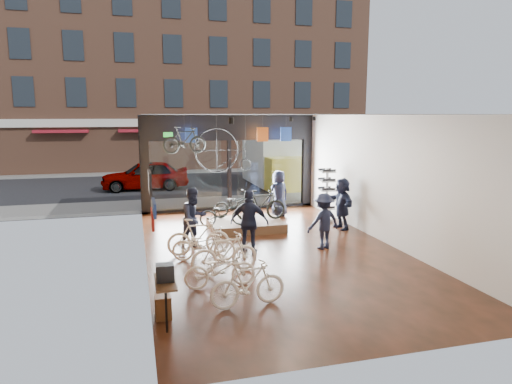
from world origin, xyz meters
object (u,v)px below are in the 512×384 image
object	(u,v)px
penny_farthing	(226,151)
floor_bike_4	(204,245)
box_truck	(276,164)
display_bike_right	(235,204)
floor_bike_1	(248,284)
hung_bike	(185,140)
street_car	(145,175)
display_bike_mid	(261,205)
customer_2	(249,222)
floor_bike_3	(225,253)
customer_1	(194,218)
display_bike_left	(224,213)
customer_5	(342,203)
customer_3	(324,221)
customer_4	(279,193)
display_platform	(246,225)
sunglasses_rack	(326,195)
floor_bike_5	(198,237)
floor_bike_2	(220,269)

from	to	relation	value
penny_farthing	floor_bike_4	bearing A→B (deg)	-108.33
box_truck	display_bike_right	world-z (taller)	box_truck
floor_bike_1	floor_bike_4	size ratio (longest dim) A/B	0.95
hung_bike	street_car	bearing A→B (deg)	-4.05
display_bike_mid	customer_2	bearing A→B (deg)	157.66
floor_bike_3	penny_farthing	distance (m)	6.15
floor_bike_3	display_bike_right	xyz separation A→B (m)	(1.31, 4.76, 0.24)
floor_bike_1	customer_1	xyz separation A→B (m)	(-0.50, 4.34, 0.41)
customer_1	floor_bike_4	bearing A→B (deg)	-116.03
floor_bike_4	hung_bike	size ratio (longest dim) A/B	1.05
display_bike_left	customer_2	distance (m)	2.24
customer_1	customer_5	distance (m)	5.19
customer_3	customer_4	xyz separation A→B (m)	(0.07, 4.38, 0.07)
display_platform	customer_1	size ratio (longest dim) A/B	1.36
box_truck	sunglasses_rack	distance (m)	7.98
floor_bike_5	display_bike_right	xyz separation A→B (m)	(1.72, 3.16, 0.23)
display_platform	display_bike_right	size ratio (longest dim) A/B	1.42
display_bike_left	floor_bike_3	bearing A→B (deg)	168.93
customer_3	penny_farthing	size ratio (longest dim) A/B	0.80
floor_bike_2	customer_3	bearing A→B (deg)	-59.50
display_bike_right	customer_5	bearing A→B (deg)	-131.81
floor_bike_4	display_platform	bearing A→B (deg)	-18.61
display_bike_left	customer_3	world-z (taller)	customer_3
penny_farthing	box_truck	bearing A→B (deg)	59.15
floor_bike_5	penny_farthing	bearing A→B (deg)	-18.56
floor_bike_4	customer_3	size ratio (longest dim) A/B	1.03
sunglasses_rack	display_platform	bearing A→B (deg)	-165.85
floor_bike_4	penny_farthing	size ratio (longest dim) A/B	0.83
floor_bike_2	customer_1	distance (m)	3.21
floor_bike_3	customer_5	xyz separation A→B (m)	(4.65, 3.29, 0.36)
penny_farthing	floor_bike_1	bearing A→B (deg)	-98.24
display_bike_mid	customer_4	size ratio (longest dim) A/B	0.98
display_platform	hung_bike	xyz separation A→B (m)	(-1.79, 1.64, 2.78)
street_car	box_truck	xyz separation A→B (m)	(6.76, -1.00, 0.52)
customer_1	customer_4	bearing A→B (deg)	12.92
box_truck	floor_bike_3	size ratio (longest dim) A/B	3.84
box_truck	display_bike_left	xyz separation A→B (m)	(-4.57, -8.97, -0.55)
floor_bike_1	floor_bike_5	distance (m)	3.69
customer_1	box_truck	bearing A→B (deg)	30.70
floor_bike_4	sunglasses_rack	distance (m)	6.09
display_bike_mid	sunglasses_rack	distance (m)	2.66
box_truck	display_bike_mid	world-z (taller)	box_truck
display_bike_right	customer_1	bearing A→B (deg)	126.89
floor_bike_3	customer_1	world-z (taller)	customer_1
display_bike_mid	floor_bike_1	bearing A→B (deg)	161.52
floor_bike_3	floor_bike_5	distance (m)	1.65
display_bike_right	penny_farthing	bearing A→B (deg)	-10.98
display_bike_right	floor_bike_2	bearing A→B (deg)	146.29
display_platform	sunglasses_rack	distance (m)	3.26
floor_bike_3	display_bike_mid	world-z (taller)	display_bike_mid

